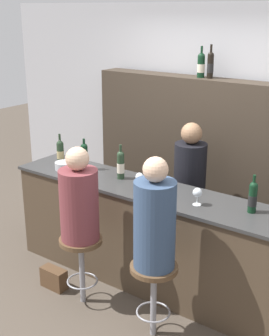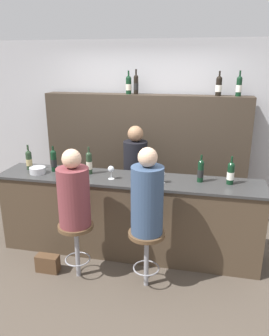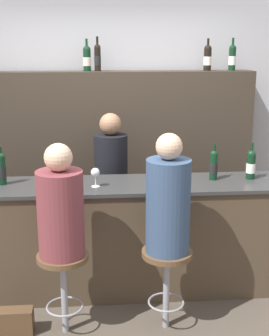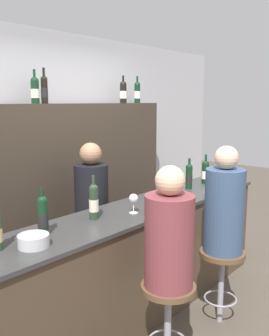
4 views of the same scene
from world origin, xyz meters
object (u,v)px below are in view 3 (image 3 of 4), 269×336
Objects in this scene: wine_bottle_backbar_1 at (98,57)px; wine_bottle_backbar_2 at (208,58)px; wine_bottle_counter_3 at (214,165)px; handbag at (16,321)px; wine_glass_1 at (167,173)px; wine_bottle_counter_1 at (2,168)px; bartender at (111,195)px; wine_bottle_backbar_0 at (87,58)px; wine_glass_0 at (95,173)px; guest_seated_right at (168,201)px; bar_stool_left at (63,271)px; wine_bottle_backbar_3 at (232,57)px; wine_bottle_counter_2 at (58,167)px; bar_stool_right at (167,267)px; guest_seated_left at (60,208)px; wine_bottle_counter_4 at (251,164)px.

wine_bottle_backbar_1 is 1.13m from wine_bottle_backbar_2.
handbag is (-1.63, -0.66, -1.02)m from wine_bottle_counter_3.
wine_glass_1 is at bearing -65.20° from wine_bottle_backbar_1.
bartender is at bearing 29.83° from wine_bottle_counter_1.
wine_bottle_backbar_0 is at bearing 135.66° from wine_bottle_counter_3.
wine_bottle_counter_3 reaches higher than wine_glass_0.
guest_seated_right is at bearing -110.81° from wine_bottle_backbar_2.
wine_bottle_counter_1 is 0.50× the size of bar_stool_left.
wine_bottle_backbar_1 is 1.03× the size of wine_bottle_backbar_3.
handbag is (-1.79, -1.72, -1.88)m from wine_bottle_backbar_2.
wine_bottle_backbar_0 reaches higher than bar_stool_left.
wine_bottle_backbar_2 is 1.73m from bartender.
wine_glass_0 is at bearing -22.43° from wine_bottle_counter_2.
wine_bottle_counter_1 is at bearing 174.60° from wine_glass_1.
handbag is (-0.66, -1.72, -1.89)m from wine_bottle_backbar_1.
wine_bottle_counter_2 reaches higher than bar_stool_left.
wine_bottle_counter_3 is 0.92× the size of wine_bottle_backbar_1.
wine_glass_1 is (0.66, -1.19, -0.89)m from wine_bottle_backbar_0.
wine_bottle_backbar_2 is 1.89m from wine_glass_0.
wine_glass_0 is at bearing 134.46° from bar_stool_right.
wine_bottle_counter_1 is 0.36× the size of guest_seated_right.
bar_stool_right is 1.21m from handbag.
wine_bottle_backbar_2 is at bearing 63.74° from wine_glass_1.
wine_bottle_backbar_2 is at bearing 0.00° from wine_bottle_backbar_0.
guest_seated_left is (0.53, -0.66, -0.13)m from wine_bottle_counter_1.
wine_bottle_counter_1 is 1.00× the size of wine_bottle_counter_4.
wine_bottle_counter_1 is 0.99× the size of wine_bottle_backbar_2.
guest_seated_left is at bearing -108.40° from bartender.
wine_glass_1 is at bearing -163.17° from wine_bottle_counter_3.
bartender is at bearing -157.69° from wine_bottle_backbar_3.
guest_seated_right is at bearing -26.98° from wine_bottle_counter_1.
wine_bottle_counter_2 is 2.26× the size of wine_glass_1.
wine_bottle_backbar_1 is 0.54× the size of bar_stool_right.
bar_stool_left is 0.93m from guest_seated_right.
wine_bottle_backbar_2 is (1.13, 0.00, -0.01)m from wine_bottle_backbar_1.
bartender reaches higher than wine_bottle_counter_1.
handbag is at bearing -139.29° from wine_glass_0.
wine_bottle_backbar_2 is at bearing 69.19° from bar_stool_right.
guest_seated_left is at bearing -147.60° from wine_glass_1.
wine_glass_1 is (-0.59, -1.19, -0.89)m from wine_bottle_backbar_2.
wine_bottle_backbar_1 is (0.11, 0.00, 0.01)m from wine_bottle_backbar_0.
wine_glass_0 is 0.96m from bar_stool_right.
wine_glass_1 is (0.59, 0.00, -0.01)m from wine_glass_0.
guest_seated_left is 0.97m from handbag.
bartender is at bearing 107.46° from bar_stool_right.
bartender is (0.11, -0.53, -1.30)m from wine_bottle_backbar_1.
guest_seated_right is at bearing -45.54° from wine_glass_0.
wine_bottle_backbar_2 reaches higher than wine_glass_0.
wine_bottle_backbar_3 is at bearing 45.60° from guest_seated_left.
wine_bottle_backbar_0 is at bearing 112.01° from bartender.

